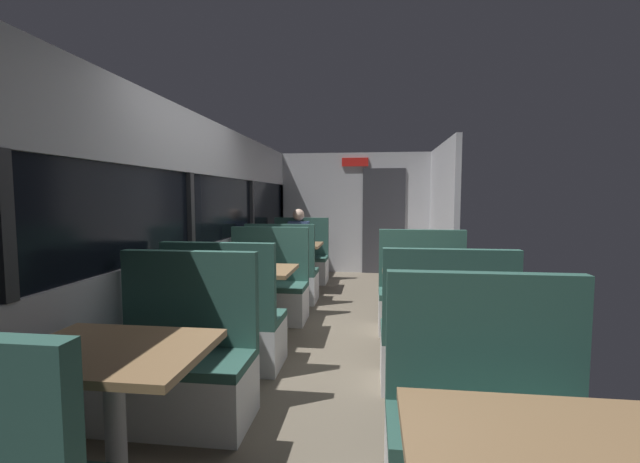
% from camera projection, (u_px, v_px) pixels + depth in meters
% --- Properties ---
extents(ground_plane, '(3.30, 9.20, 0.02)m').
position_uv_depth(ground_plane, '(335.00, 350.00, 4.04)').
color(ground_plane, '#665B4C').
extents(carriage_window_panel_left, '(0.09, 8.48, 2.30)m').
position_uv_depth(carriage_window_panel_left, '(189.00, 233.00, 4.13)').
color(carriage_window_panel_left, '#B2B2B7').
rests_on(carriage_window_panel_left, ground_plane).
extents(carriage_end_bulkhead, '(2.90, 0.11, 2.30)m').
position_uv_depth(carriage_end_bulkhead, '(358.00, 214.00, 8.09)').
color(carriage_end_bulkhead, '#B2B2B7').
rests_on(carriage_end_bulkhead, ground_plane).
extents(carriage_aisle_panel_right, '(0.08, 2.40, 2.30)m').
position_uv_depth(carriage_aisle_panel_right, '(442.00, 216.00, 6.73)').
color(carriage_aisle_panel_right, '#B2B2B7').
rests_on(carriage_aisle_panel_right, ground_plane).
extents(dining_table_near_window, '(0.90, 0.70, 0.74)m').
position_uv_depth(dining_table_near_window, '(113.00, 368.00, 2.03)').
color(dining_table_near_window, '#9E9EA3').
rests_on(dining_table_near_window, ground_plane).
extents(bench_near_window_facing_entry, '(0.95, 0.50, 1.10)m').
position_uv_depth(bench_near_window_facing_entry, '(180.00, 371.00, 2.75)').
color(bench_near_window_facing_entry, silver).
rests_on(bench_near_window_facing_entry, ground_plane).
extents(dining_table_mid_window, '(0.90, 0.70, 0.74)m').
position_uv_depth(dining_table_mid_window, '(249.00, 278.00, 4.28)').
color(dining_table_mid_window, '#9E9EA3').
rests_on(dining_table_mid_window, ground_plane).
extents(bench_mid_window_facing_end, '(0.95, 0.50, 1.10)m').
position_uv_depth(bench_mid_window_facing_end, '(226.00, 329.00, 3.61)').
color(bench_mid_window_facing_end, silver).
rests_on(bench_mid_window_facing_end, ground_plane).
extents(bench_mid_window_facing_entry, '(0.95, 0.50, 1.10)m').
position_uv_depth(bench_mid_window_facing_entry, '(267.00, 293.00, 4.99)').
color(bench_mid_window_facing_entry, silver).
rests_on(bench_mid_window_facing_entry, ground_plane).
extents(dining_table_far_window, '(0.90, 0.70, 0.74)m').
position_uv_depth(dining_table_far_window, '(292.00, 250.00, 6.52)').
color(dining_table_far_window, '#9E9EA3').
rests_on(dining_table_far_window, ground_plane).
extents(bench_far_window_facing_end, '(0.95, 0.50, 1.10)m').
position_uv_depth(bench_far_window_facing_end, '(283.00, 278.00, 5.85)').
color(bench_far_window_facing_end, silver).
rests_on(bench_far_window_facing_end, ground_plane).
extents(bench_far_window_facing_entry, '(0.95, 0.50, 1.10)m').
position_uv_depth(bench_far_window_facing_entry, '(300.00, 263.00, 7.24)').
color(bench_far_window_facing_entry, silver).
rests_on(bench_far_window_facing_entry, ground_plane).
extents(bench_front_aisle_facing_entry, '(0.95, 0.50, 1.10)m').
position_uv_depth(bench_front_aisle_facing_entry, '(490.00, 445.00, 1.93)').
color(bench_front_aisle_facing_entry, silver).
rests_on(bench_front_aisle_facing_entry, ground_plane).
extents(dining_table_rear_aisle, '(0.90, 0.70, 0.74)m').
position_uv_depth(dining_table_rear_aisle, '(432.00, 287.00, 3.85)').
color(dining_table_rear_aisle, '#9E9EA3').
rests_on(dining_table_rear_aisle, ground_plane).
extents(bench_rear_aisle_facing_end, '(0.95, 0.50, 1.10)m').
position_uv_depth(bench_rear_aisle_facing_end, '(444.00, 347.00, 3.19)').
color(bench_rear_aisle_facing_end, silver).
rests_on(bench_rear_aisle_facing_end, ground_plane).
extents(bench_rear_aisle_facing_entry, '(0.95, 0.50, 1.10)m').
position_uv_depth(bench_rear_aisle_facing_entry, '(423.00, 301.00, 4.57)').
color(bench_rear_aisle_facing_entry, silver).
rests_on(bench_rear_aisle_facing_entry, ground_plane).
extents(seated_passenger, '(0.47, 0.55, 1.26)m').
position_uv_depth(seated_passenger, '(299.00, 251.00, 7.15)').
color(seated_passenger, '#26262D').
rests_on(seated_passenger, ground_plane).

